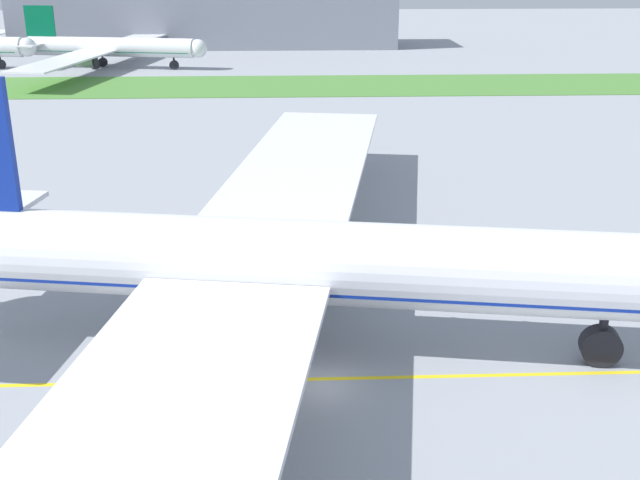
{
  "coord_description": "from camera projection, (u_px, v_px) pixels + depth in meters",
  "views": [
    {
      "loc": [
        -1.69,
        -39.49,
        23.76
      ],
      "look_at": [
        0.54,
        14.45,
        3.62
      ],
      "focal_mm": 43.92,
      "sensor_mm": 36.0,
      "label": 1
    }
  ],
  "objects": [
    {
      "name": "ground_plane",
      "position": [
        321.0,
        385.0,
        45.34
      ],
      "size": [
        600.0,
        600.0,
        0.0
      ],
      "primitive_type": "plane",
      "color": "#9399A0",
      "rests_on": "ground"
    },
    {
      "name": "airliner_foreground",
      "position": [
        270.0,
        263.0,
        48.04
      ],
      "size": [
        59.28,
        96.84,
        16.68
      ],
      "color": "white",
      "rests_on": "ground"
    },
    {
      "name": "apron_taxi_line",
      "position": [
        320.0,
        379.0,
        46.02
      ],
      "size": [
        280.0,
        0.36,
        0.01
      ],
      "primitive_type": "cube",
      "color": "yellow",
      "rests_on": "ground"
    },
    {
      "name": "grass_median_strip",
      "position": [
        297.0,
        86.0,
        144.33
      ],
      "size": [
        320.0,
        24.0,
        0.1
      ],
      "primitive_type": "cube",
      "color": "#4C8438",
      "rests_on": "ground"
    },
    {
      "name": "parked_airliner_far_right",
      "position": [
        107.0,
        47.0,
        164.32
      ],
      "size": [
        42.43,
        68.9,
        12.67
      ],
      "color": "white",
      "rests_on": "ground"
    },
    {
      "name": "terminal_building",
      "position": [
        207.0,
        10.0,
        199.65
      ],
      "size": [
        96.08,
        20.0,
        18.0
      ],
      "primitive_type": "cube",
      "color": "gray",
      "rests_on": "ground"
    },
    {
      "name": "service_truck_baggage_loader",
      "position": [
        296.0,
        137.0,
        97.97
      ],
      "size": [
        5.51,
        2.71,
        3.13
      ],
      "color": "#33478C",
      "rests_on": "ground"
    },
    {
      "name": "ground_crew_marshaller_front",
      "position": [
        475.0,
        283.0,
        56.73
      ],
      "size": [
        0.58,
        0.31,
        1.68
      ],
      "color": "black",
      "rests_on": "ground"
    }
  ]
}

